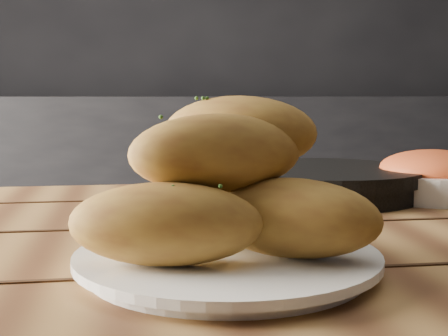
# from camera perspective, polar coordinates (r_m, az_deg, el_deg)

# --- Properties ---
(back_wall) EXTENTS (4.00, 0.04, 2.70)m
(back_wall) POSITION_cam_1_polar(r_m,az_deg,el_deg) (3.10, -1.65, 14.92)
(back_wall) COLOR black
(back_wall) RESTS_ON ground
(counter) EXTENTS (2.80, 0.60, 0.90)m
(counter) POSITION_cam_1_polar(r_m,az_deg,el_deg) (2.80, -0.85, -2.67)
(counter) COLOR black
(counter) RESTS_ON ground
(table) EXTENTS (1.60, 0.94, 0.75)m
(table) POSITION_cam_1_polar(r_m,az_deg,el_deg) (0.70, 8.28, -14.04)
(table) COLOR olive
(table) RESTS_ON ground
(plate) EXTENTS (0.27, 0.27, 0.02)m
(plate) POSITION_cam_1_polar(r_m,az_deg,el_deg) (0.56, 0.31, -8.49)
(plate) COLOR white
(plate) RESTS_ON table
(bread_rolls) EXTENTS (0.28, 0.23, 0.14)m
(bread_rolls) POSITION_cam_1_polar(r_m,az_deg,el_deg) (0.55, 0.10, -1.67)
(bread_rolls) COLOR #A67E2E
(bread_rolls) RESTS_ON plate
(skillet) EXTENTS (0.43, 0.30, 0.05)m
(skillet) POSITION_cam_1_polar(r_m,az_deg,el_deg) (0.97, 9.29, -1.23)
(skillet) COLOR black
(skillet) RESTS_ON table
(bowl) EXTENTS (0.19, 0.19, 0.07)m
(bowl) POSITION_cam_1_polar(r_m,az_deg,el_deg) (0.99, 18.66, -0.75)
(bowl) COLOR white
(bowl) RESTS_ON table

